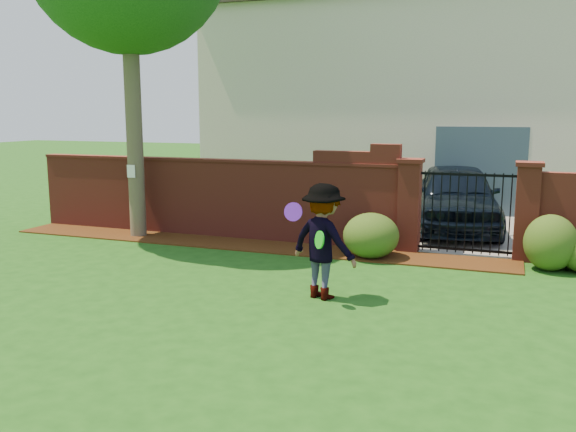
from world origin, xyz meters
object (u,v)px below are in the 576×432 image
(man, at_px, (322,242))
(frisbee_purple, at_px, (293,212))
(car, at_px, (457,198))
(frisbee_green, at_px, (319,240))

(man, distance_m, frisbee_purple, 0.62)
(car, bearing_deg, frisbee_green, -111.11)
(frisbee_purple, relative_size, frisbee_green, 1.09)
(car, relative_size, frisbee_purple, 16.28)
(frisbee_green, bearing_deg, car, 77.70)
(man, bearing_deg, frisbee_green, 122.48)
(car, bearing_deg, frisbee_purple, -115.92)
(frisbee_green, bearing_deg, man, 101.78)
(man, height_order, frisbee_green, man)
(frisbee_purple, bearing_deg, frisbee_green, -28.06)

